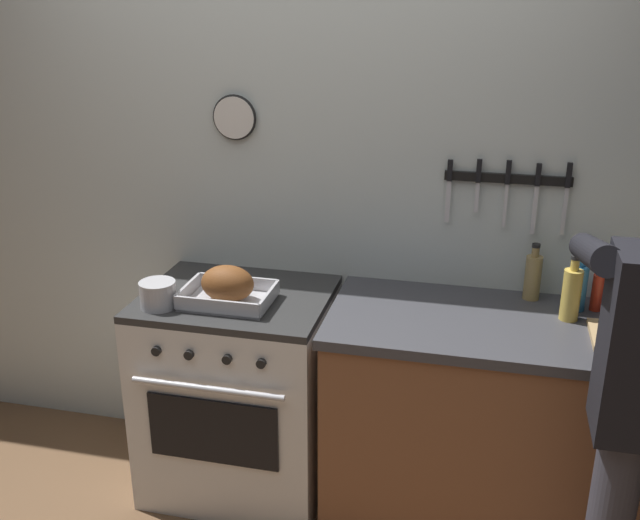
{
  "coord_description": "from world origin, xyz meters",
  "views": [
    {
      "loc": [
        0.75,
        -1.58,
        2.08
      ],
      "look_at": [
        0.17,
        0.85,
        1.14
      ],
      "focal_mm": 40.86,
      "sensor_mm": 36.0,
      "label": 1
    }
  ],
  "objects_px": {
    "saucepan": "(158,294)",
    "bottle_vinegar": "(533,276)",
    "stove": "(240,391)",
    "bottle_hot_sauce": "(597,291)",
    "bottle_cooking_oil": "(571,293)",
    "bottle_dish_soap": "(578,286)",
    "roasting_pan": "(228,288)"
  },
  "relations": [
    {
      "from": "bottle_dish_soap",
      "to": "bottle_hot_sauce",
      "type": "relative_size",
      "value": 1.21
    },
    {
      "from": "saucepan",
      "to": "bottle_hot_sauce",
      "type": "relative_size",
      "value": 0.74
    },
    {
      "from": "roasting_pan",
      "to": "bottle_hot_sauce",
      "type": "height_order",
      "value": "bottle_hot_sauce"
    },
    {
      "from": "stove",
      "to": "bottle_hot_sauce",
      "type": "relative_size",
      "value": 4.69
    },
    {
      "from": "bottle_hot_sauce",
      "to": "bottle_cooking_oil",
      "type": "xyz_separation_m",
      "value": [
        -0.11,
        -0.11,
        0.03
      ]
    },
    {
      "from": "roasting_pan",
      "to": "bottle_hot_sauce",
      "type": "bearing_deg",
      "value": 10.92
    },
    {
      "from": "saucepan",
      "to": "bottle_vinegar",
      "type": "xyz_separation_m",
      "value": [
        1.42,
        0.42,
        0.04
      ]
    },
    {
      "from": "roasting_pan",
      "to": "bottle_hot_sauce",
      "type": "relative_size",
      "value": 1.83
    },
    {
      "from": "bottle_hot_sauce",
      "to": "bottle_cooking_oil",
      "type": "distance_m",
      "value": 0.16
    },
    {
      "from": "saucepan",
      "to": "bottle_cooking_oil",
      "type": "bearing_deg",
      "value": 9.31
    },
    {
      "from": "saucepan",
      "to": "bottle_dish_soap",
      "type": "height_order",
      "value": "bottle_dish_soap"
    },
    {
      "from": "stove",
      "to": "bottle_dish_soap",
      "type": "relative_size",
      "value": 3.87
    },
    {
      "from": "bottle_vinegar",
      "to": "bottle_cooking_oil",
      "type": "bearing_deg",
      "value": -52.16
    },
    {
      "from": "stove",
      "to": "bottle_cooking_oil",
      "type": "xyz_separation_m",
      "value": [
        1.3,
        0.07,
        0.56
      ]
    },
    {
      "from": "roasting_pan",
      "to": "bottle_vinegar",
      "type": "height_order",
      "value": "bottle_vinegar"
    },
    {
      "from": "bottle_vinegar",
      "to": "bottle_dish_soap",
      "type": "bearing_deg",
      "value": -22.19
    },
    {
      "from": "stove",
      "to": "bottle_dish_soap",
      "type": "distance_m",
      "value": 1.46
    },
    {
      "from": "roasting_pan",
      "to": "bottle_dish_soap",
      "type": "distance_m",
      "value": 1.36
    },
    {
      "from": "bottle_cooking_oil",
      "to": "saucepan",
      "type": "bearing_deg",
      "value": -170.69
    },
    {
      "from": "saucepan",
      "to": "bottle_vinegar",
      "type": "height_order",
      "value": "bottle_vinegar"
    },
    {
      "from": "saucepan",
      "to": "bottle_hot_sauce",
      "type": "distance_m",
      "value": 1.7
    },
    {
      "from": "saucepan",
      "to": "bottle_cooking_oil",
      "type": "distance_m",
      "value": 1.58
    },
    {
      "from": "saucepan",
      "to": "bottle_dish_soap",
      "type": "xyz_separation_m",
      "value": [
        1.59,
        0.36,
        0.04
      ]
    },
    {
      "from": "bottle_cooking_oil",
      "to": "bottle_dish_soap",
      "type": "bearing_deg",
      "value": 71.0
    },
    {
      "from": "roasting_pan",
      "to": "bottle_vinegar",
      "type": "relative_size",
      "value": 1.51
    },
    {
      "from": "bottle_cooking_oil",
      "to": "roasting_pan",
      "type": "bearing_deg",
      "value": -173.04
    },
    {
      "from": "bottle_vinegar",
      "to": "bottle_dish_soap",
      "type": "xyz_separation_m",
      "value": [
        0.17,
        -0.07,
        -0.0
      ]
    },
    {
      "from": "bottle_vinegar",
      "to": "bottle_hot_sauce",
      "type": "distance_m",
      "value": 0.25
    },
    {
      "from": "bottle_vinegar",
      "to": "bottle_dish_soap",
      "type": "relative_size",
      "value": 1.0
    },
    {
      "from": "bottle_dish_soap",
      "to": "bottle_cooking_oil",
      "type": "xyz_separation_m",
      "value": [
        -0.03,
        -0.1,
        0.01
      ]
    },
    {
      "from": "saucepan",
      "to": "bottle_hot_sauce",
      "type": "bearing_deg",
      "value": 12.48
    },
    {
      "from": "bottle_hot_sauce",
      "to": "saucepan",
      "type": "bearing_deg",
      "value": -167.52
    }
  ]
}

